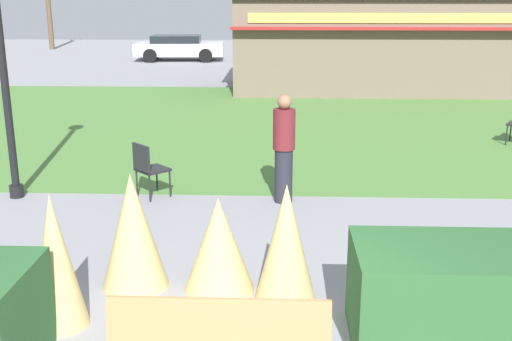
# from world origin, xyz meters

# --- Properties ---
(lawn_patch) EXTENTS (36.00, 12.00, 0.01)m
(lawn_patch) POSITION_xyz_m (0.00, 11.41, 0.00)
(lawn_patch) COLOR #4C7A38
(lawn_patch) RESTS_ON ground_plane
(hedge_right) EXTENTS (2.54, 1.10, 0.95)m
(hedge_right) POSITION_xyz_m (2.19, 1.10, 0.47)
(hedge_right) COLOR #28562B
(hedge_right) RESTS_ON ground_plane
(ornamental_grass_behind_left) EXTENTS (0.77, 0.77, 1.06)m
(ornamental_grass_behind_left) POSITION_xyz_m (-0.42, 2.10, 0.53)
(ornamental_grass_behind_left) COLOR tan
(ornamental_grass_behind_left) RESTS_ON ground_plane
(ornamental_grass_behind_right) EXTENTS (0.56, 0.56, 1.35)m
(ornamental_grass_behind_right) POSITION_xyz_m (-1.92, 1.28, 0.68)
(ornamental_grass_behind_right) COLOR tan
(ornamental_grass_behind_right) RESTS_ON ground_plane
(ornamental_grass_behind_center) EXTENTS (0.66, 0.66, 1.30)m
(ornamental_grass_behind_center) POSITION_xyz_m (0.30, 1.86, 0.65)
(ornamental_grass_behind_center) COLOR tan
(ornamental_grass_behind_center) RESTS_ON ground_plane
(ornamental_grass_behind_far) EXTENTS (0.74, 0.74, 1.31)m
(ornamental_grass_behind_far) POSITION_xyz_m (-1.37, 2.16, 0.65)
(ornamental_grass_behind_far) COLOR tan
(ornamental_grass_behind_far) RESTS_ON ground_plane
(food_kiosk) EXTENTS (9.70, 4.82, 3.13)m
(food_kiosk) POSITION_xyz_m (3.42, 17.28, 1.57)
(food_kiosk) COLOR #6B5B4C
(food_kiosk) RESTS_ON ground_plane
(cafe_chair_west) EXTENTS (0.62, 0.62, 0.89)m
(cafe_chair_west) POSITION_xyz_m (-1.87, 5.26, 0.53)
(cafe_chair_west) COLOR black
(cafe_chair_west) RESTS_ON ground_plane
(person_strolling) EXTENTS (0.34, 0.34, 1.69)m
(person_strolling) POSITION_xyz_m (0.28, 5.16, 0.86)
(person_strolling) COLOR #23232D
(person_strolling) RESTS_ON ground_plane
(parked_car_west_slot) EXTENTS (4.30, 2.25, 1.20)m
(parked_car_west_slot) POSITION_xyz_m (-4.75, 26.22, 0.64)
(parked_car_west_slot) COLOR silver
(parked_car_west_slot) RESTS_ON ground_plane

